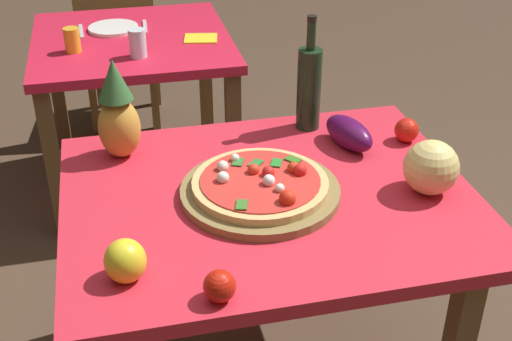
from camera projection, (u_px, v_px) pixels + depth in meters
The scene contains 18 objects.
display_table at pixel (269, 221), 1.88m from camera, with size 1.11×0.90×0.73m.
background_table at pixel (133, 62), 2.97m from camera, with size 0.85×0.87×0.73m.
dining_chair at pixel (120, 42), 3.59m from camera, with size 0.44×0.44×0.85m.
pizza_board at pixel (260, 192), 1.82m from camera, with size 0.43×0.43×0.03m, color olive.
pizza at pixel (261, 183), 1.80m from camera, with size 0.37×0.37×0.06m.
wine_bottle at pixel (309, 87), 2.11m from camera, with size 0.08×0.08×0.37m.
pineapple_left at pixel (118, 114), 1.95m from camera, with size 0.12×0.12×0.30m.
melon at pixel (431, 167), 1.80m from camera, with size 0.15×0.15×0.15m, color #DFCC76.
bell_pepper at pixel (125, 261), 1.50m from camera, with size 0.10×0.10×0.11m, color yellow.
eggplant at pixel (349, 133), 2.04m from camera, with size 0.20×0.09×0.09m, color #480D41.
tomato_by_bottle at pixel (407, 130), 2.08m from camera, with size 0.08×0.08×0.08m, color red.
tomato_beside_pepper at pixel (220, 286), 1.45m from camera, with size 0.07×0.07×0.07m, color red.
drinking_glass_juice at pixel (72, 40), 2.74m from camera, with size 0.06×0.06×0.10m, color gold.
drinking_glass_water at pixel (138, 43), 2.69m from camera, with size 0.07×0.07×0.11m, color silver.
dinner_plate at pixel (113, 28), 3.00m from camera, with size 0.22×0.22×0.02m, color white.
fork_utensil at pixel (81, 31), 2.97m from camera, with size 0.02×0.18×0.01m, color silver.
knife_utensil at pixel (145, 27), 3.03m from camera, with size 0.02×0.18×0.01m, color silver.
napkin_folded at pixel (201, 38), 2.90m from camera, with size 0.14×0.12×0.01m, color yellow.
Camera 1 is at (-0.38, -1.50, 1.72)m, focal length 47.26 mm.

